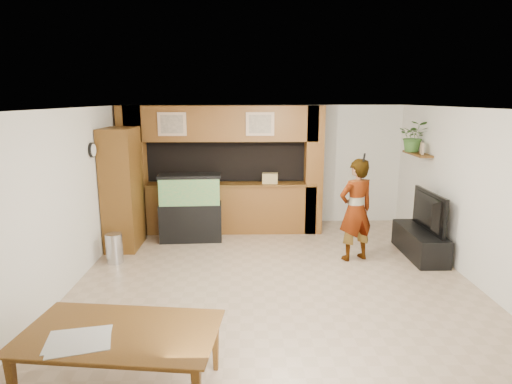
{
  "coord_description": "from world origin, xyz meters",
  "views": [
    {
      "loc": [
        -0.41,
        -6.11,
        2.74
      ],
      "look_at": [
        -0.26,
        0.6,
        1.26
      ],
      "focal_mm": 30.0,
      "sensor_mm": 36.0,
      "label": 1
    }
  ],
  "objects_px": {
    "dining_table": "(121,364)",
    "person": "(356,210)",
    "television": "(422,211)",
    "aquarium": "(190,209)",
    "pantry_cabinet": "(122,189)"
  },
  "relations": [
    {
      "from": "dining_table",
      "to": "person",
      "type": "bearing_deg",
      "value": 54.97
    },
    {
      "from": "television",
      "to": "aquarium",
      "type": "bearing_deg",
      "value": 76.11
    },
    {
      "from": "aquarium",
      "to": "television",
      "type": "distance_m",
      "value": 4.26
    },
    {
      "from": "pantry_cabinet",
      "to": "aquarium",
      "type": "distance_m",
      "value": 1.32
    },
    {
      "from": "pantry_cabinet",
      "to": "dining_table",
      "type": "distance_m",
      "value": 4.37
    },
    {
      "from": "aquarium",
      "to": "television",
      "type": "height_order",
      "value": "aquarium"
    },
    {
      "from": "person",
      "to": "dining_table",
      "type": "height_order",
      "value": "person"
    },
    {
      "from": "aquarium",
      "to": "dining_table",
      "type": "xyz_separation_m",
      "value": [
        -0.09,
        -4.49,
        -0.33
      ]
    },
    {
      "from": "person",
      "to": "dining_table",
      "type": "xyz_separation_m",
      "value": [
        -3.03,
        -3.41,
        -0.57
      ]
    },
    {
      "from": "television",
      "to": "dining_table",
      "type": "xyz_separation_m",
      "value": [
        -4.25,
        -3.57,
        -0.5
      ]
    },
    {
      "from": "pantry_cabinet",
      "to": "dining_table",
      "type": "relative_size",
      "value": 1.23
    },
    {
      "from": "television",
      "to": "person",
      "type": "relative_size",
      "value": 0.68
    },
    {
      "from": "pantry_cabinet",
      "to": "person",
      "type": "bearing_deg",
      "value": -10.21
    },
    {
      "from": "aquarium",
      "to": "dining_table",
      "type": "distance_m",
      "value": 4.5
    },
    {
      "from": "television",
      "to": "dining_table",
      "type": "bearing_deg",
      "value": 128.63
    }
  ]
}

